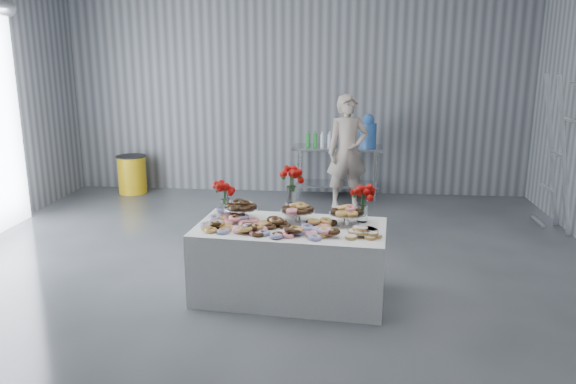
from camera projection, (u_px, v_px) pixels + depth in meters
The scene contains 17 objects.
ground at pixel (260, 296), 5.82m from camera, with size 9.00×9.00×0.00m, color #36393E.
room_walls at pixel (229, 32), 5.27m from camera, with size 8.04×9.04×4.02m.
display_table at pixel (290, 261), 5.74m from camera, with size 1.90×1.00×0.75m, color white.
prep_table at pixel (337, 163), 9.55m from camera, with size 1.50×0.60×0.90m.
donut_mounds at pixel (290, 224), 5.59m from camera, with size 1.80×0.80×0.09m, color #C78949, non-canonical shape.
cake_stand_left at pixel (241, 206), 5.86m from camera, with size 0.36×0.36×0.17m.
cake_stand_mid at pixel (298, 209), 5.75m from camera, with size 0.36×0.36×0.17m.
cake_stand_right at pixel (347, 212), 5.66m from camera, with size 0.36×0.36×0.17m.
danish_pile at pixel (365, 230), 5.36m from camera, with size 0.48×0.48×0.11m, color silver, non-canonical shape.
bouquet_left at pixel (225, 189), 5.95m from camera, with size 0.26×0.26×0.42m.
bouquet_right at pixel (363, 194), 5.74m from camera, with size 0.26×0.26×0.42m.
bouquet_center at pixel (292, 182), 5.90m from camera, with size 0.26×0.26×0.57m.
water_jug at pixel (368, 132), 9.38m from camera, with size 0.28×0.28×0.55m.
drink_bottles at pixel (319, 139), 9.39m from camera, with size 0.54×0.08×0.27m, color #268C33, non-canonical shape.
person at pixel (347, 152), 8.93m from camera, with size 0.66×0.43×1.82m, color #CC8C93.
trash_barrel at pixel (132, 174), 9.97m from camera, with size 0.53×0.53×0.68m.
stepladder at pixel (557, 154), 7.68m from camera, with size 0.24×0.54×2.18m, color silver, non-canonical shape.
Camera 1 is at (0.81, -5.32, 2.47)m, focal length 35.00 mm.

